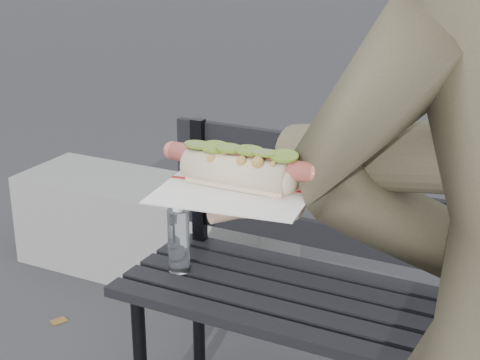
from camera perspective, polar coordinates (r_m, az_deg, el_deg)
The scene contains 3 objects.
park_bench at distance 2.03m, azimuth 11.42°, elevation -8.13°, with size 1.50×0.44×0.88m.
concrete_block at distance 3.17m, azimuth -6.78°, elevation -3.80°, with size 1.20×0.40×0.40m, color slate.
held_hotdog at distance 0.91m, azimuth 12.19°, elevation 1.20°, with size 0.62×0.30×0.20m.
Camera 1 is at (0.49, -0.73, 1.47)m, focal length 55.00 mm.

